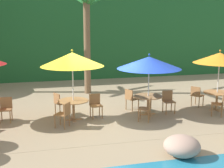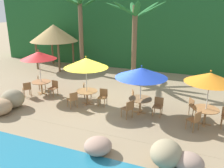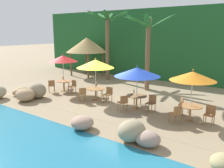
{
  "view_description": "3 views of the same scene",
  "coord_description": "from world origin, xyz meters",
  "px_view_note": "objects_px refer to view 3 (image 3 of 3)",
  "views": [
    {
      "loc": [
        -2.34,
        -10.74,
        3.47
      ],
      "look_at": [
        0.31,
        -0.14,
        1.28
      ],
      "focal_mm": 48.9,
      "sensor_mm": 36.0,
      "label": 1
    },
    {
      "loc": [
        4.42,
        -10.24,
        4.86
      ],
      "look_at": [
        0.16,
        0.24,
        1.17
      ],
      "focal_mm": 37.8,
      "sensor_mm": 36.0,
      "label": 2
    },
    {
      "loc": [
        8.06,
        -10.89,
        4.06
      ],
      "look_at": [
        0.09,
        -0.06,
        1.15
      ],
      "focal_mm": 38.76,
      "sensor_mm": 36.0,
      "label": 3
    }
  ],
  "objects_px": {
    "chair_red_left": "(52,85)",
    "dining_table_yellow": "(96,90)",
    "chair_red_seaward": "(73,86)",
    "palapa_hut": "(87,45)",
    "umbrella_yellow": "(95,64)",
    "chair_blue_seaward": "(151,102)",
    "chair_yellow_left": "(82,93)",
    "chair_orange_left": "(176,113)",
    "chair_yellow_seaward": "(108,93)",
    "palm_tree_second": "(148,38)",
    "chair_red_inland": "(65,82)",
    "chair_blue_inland": "(136,96)",
    "chair_orange_inland": "(184,105)",
    "chair_orange_seaward": "(210,113)",
    "umbrella_red": "(63,59)",
    "umbrella_orange": "(193,76)",
    "dining_table_red": "(64,83)",
    "palm_tree_nearest": "(107,31)",
    "chair_yellow_inland": "(98,89)",
    "umbrella_blue": "(137,72)",
    "dining_table_orange": "(190,108)",
    "dining_table_blue": "(137,98)",
    "chair_blue_left": "(123,102)"
  },
  "relations": [
    {
      "from": "chair_red_left",
      "to": "dining_table_yellow",
      "type": "bearing_deg",
      "value": 5.3
    },
    {
      "from": "chair_red_seaward",
      "to": "palapa_hut",
      "type": "relative_size",
      "value": 0.22
    },
    {
      "from": "umbrella_yellow",
      "to": "chair_blue_seaward",
      "type": "xyz_separation_m",
      "value": [
        3.71,
        0.04,
        -1.71
      ]
    },
    {
      "from": "chair_yellow_left",
      "to": "chair_orange_left",
      "type": "xyz_separation_m",
      "value": [
        5.8,
        -0.11,
        0.0
      ]
    },
    {
      "from": "chair_yellow_seaward",
      "to": "palm_tree_second",
      "type": "xyz_separation_m",
      "value": [
        0.39,
        4.01,
        3.1
      ]
    },
    {
      "from": "chair_red_inland",
      "to": "chair_blue_inland",
      "type": "relative_size",
      "value": 1.0
    },
    {
      "from": "umbrella_yellow",
      "to": "chair_orange_inland",
      "type": "xyz_separation_m",
      "value": [
        5.24,
        0.57,
        -1.71
      ]
    },
    {
      "from": "palapa_hut",
      "to": "chair_orange_seaward",
      "type": "bearing_deg",
      "value": -25.47
    },
    {
      "from": "chair_blue_inland",
      "to": "palm_tree_second",
      "type": "relative_size",
      "value": 0.17
    },
    {
      "from": "umbrella_red",
      "to": "umbrella_orange",
      "type": "distance_m",
      "value": 9.01
    },
    {
      "from": "chair_red_inland",
      "to": "umbrella_yellow",
      "type": "xyz_separation_m",
      "value": [
        3.8,
        -1.03,
        1.71
      ]
    },
    {
      "from": "dining_table_red",
      "to": "chair_yellow_left",
      "type": "height_order",
      "value": "chair_yellow_left"
    },
    {
      "from": "umbrella_red",
      "to": "palm_tree_nearest",
      "type": "bearing_deg",
      "value": 92.06
    },
    {
      "from": "chair_blue_seaward",
      "to": "palapa_hut",
      "type": "xyz_separation_m",
      "value": [
        -9.88,
        6.05,
        2.34
      ]
    },
    {
      "from": "palm_tree_second",
      "to": "chair_red_inland",
      "type": "bearing_deg",
      "value": -148.0
    },
    {
      "from": "chair_yellow_inland",
      "to": "umbrella_orange",
      "type": "height_order",
      "value": "umbrella_orange"
    },
    {
      "from": "chair_red_seaward",
      "to": "chair_red_inland",
      "type": "distance_m",
      "value": 1.56
    },
    {
      "from": "chair_orange_seaward",
      "to": "chair_yellow_inland",
      "type": "bearing_deg",
      "value": 174.09
    },
    {
      "from": "dining_table_red",
      "to": "umbrella_yellow",
      "type": "height_order",
      "value": "umbrella_yellow"
    },
    {
      "from": "chair_red_left",
      "to": "chair_orange_left",
      "type": "xyz_separation_m",
      "value": [
        9.05,
        -0.52,
        0.0
      ]
    },
    {
      "from": "umbrella_blue",
      "to": "palm_tree_nearest",
      "type": "bearing_deg",
      "value": 138.14
    },
    {
      "from": "dining_table_red",
      "to": "chair_orange_left",
      "type": "bearing_deg",
      "value": -8.35
    },
    {
      "from": "umbrella_red",
      "to": "umbrella_yellow",
      "type": "xyz_separation_m",
      "value": [
        3.21,
        -0.4,
        -0.07
      ]
    },
    {
      "from": "chair_blue_inland",
      "to": "palm_tree_second",
      "type": "distance_m",
      "value": 4.79
    },
    {
      "from": "chair_orange_inland",
      "to": "chair_red_seaward",
      "type": "bearing_deg",
      "value": -178.82
    },
    {
      "from": "umbrella_yellow",
      "to": "chair_red_left",
      "type": "bearing_deg",
      "value": -174.7
    },
    {
      "from": "dining_table_yellow",
      "to": "chair_blue_inland",
      "type": "xyz_separation_m",
      "value": [
        2.39,
        0.7,
        -0.1
      ]
    },
    {
      "from": "umbrella_yellow",
      "to": "chair_orange_inland",
      "type": "relative_size",
      "value": 2.96
    },
    {
      "from": "dining_table_red",
      "to": "umbrella_orange",
      "type": "height_order",
      "value": "umbrella_orange"
    },
    {
      "from": "chair_orange_seaward",
      "to": "dining_table_yellow",
      "type": "bearing_deg",
      "value": 179.96
    },
    {
      "from": "chair_red_seaward",
      "to": "chair_blue_seaward",
      "type": "height_order",
      "value": "same"
    },
    {
      "from": "chair_yellow_left",
      "to": "chair_orange_inland",
      "type": "distance_m",
      "value": 5.8
    },
    {
      "from": "chair_red_seaward",
      "to": "palm_tree_second",
      "type": "xyz_separation_m",
      "value": [
        3.59,
        3.75,
        3.1
      ]
    },
    {
      "from": "chair_yellow_seaward",
      "to": "chair_yellow_left",
      "type": "height_order",
      "value": "same"
    },
    {
      "from": "palm_tree_nearest",
      "to": "palapa_hut",
      "type": "xyz_separation_m",
      "value": [
        -2.77,
        0.49,
        -1.24
      ]
    },
    {
      "from": "chair_orange_left",
      "to": "chair_red_left",
      "type": "bearing_deg",
      "value": 176.68
    },
    {
      "from": "chair_red_left",
      "to": "palm_tree_second",
      "type": "height_order",
      "value": "palm_tree_second"
    },
    {
      "from": "dining_table_orange",
      "to": "dining_table_blue",
      "type": "bearing_deg",
      "value": 178.35
    },
    {
      "from": "chair_red_left",
      "to": "chair_blue_left",
      "type": "xyz_separation_m",
      "value": [
        6.16,
        -0.46,
        0.0
      ]
    },
    {
      "from": "chair_red_seaward",
      "to": "chair_orange_left",
      "type": "bearing_deg",
      "value": -9.36
    },
    {
      "from": "chair_orange_inland",
      "to": "chair_red_left",
      "type": "bearing_deg",
      "value": -174.15
    },
    {
      "from": "umbrella_blue",
      "to": "chair_orange_inland",
      "type": "xyz_separation_m",
      "value": [
        2.38,
        0.58,
        -1.5
      ]
    },
    {
      "from": "chair_yellow_seaward",
      "to": "palapa_hut",
      "type": "xyz_separation_m",
      "value": [
        -7.01,
        5.92,
        2.34
      ]
    },
    {
      "from": "dining_table_yellow",
      "to": "chair_blue_seaward",
      "type": "bearing_deg",
      "value": 0.66
    },
    {
      "from": "chair_yellow_inland",
      "to": "palm_tree_nearest",
      "type": "xyz_separation_m",
      "value": [
        -2.95,
        4.87,
        3.58
      ]
    },
    {
      "from": "chair_blue_inland",
      "to": "dining_table_red",
      "type": "bearing_deg",
      "value": -176.94
    },
    {
      "from": "dining_table_orange",
      "to": "chair_yellow_inland",
      "type": "bearing_deg",
      "value": 172.49
    },
    {
      "from": "dining_table_blue",
      "to": "chair_orange_inland",
      "type": "height_order",
      "value": "chair_orange_inland"
    },
    {
      "from": "chair_yellow_inland",
      "to": "chair_blue_left",
      "type": "distance_m",
      "value": 3.34
    },
    {
      "from": "chair_red_inland",
      "to": "umbrella_blue",
      "type": "relative_size",
      "value": 0.36
    }
  ]
}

